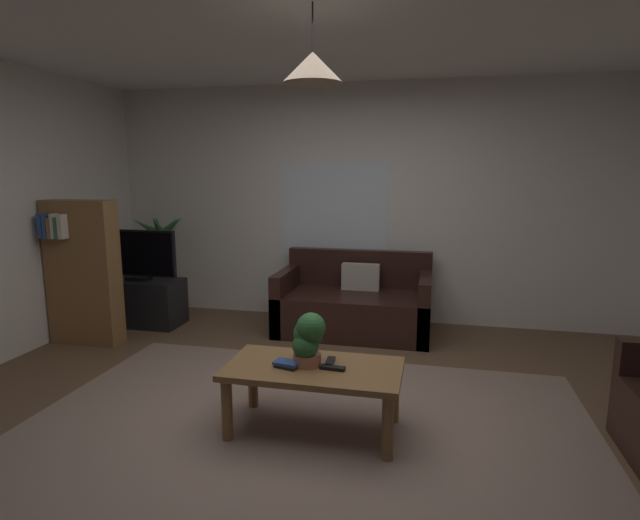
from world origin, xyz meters
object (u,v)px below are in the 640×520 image
Objects in this scene: tv_stand at (141,302)px; couch_under_window at (354,306)px; remote_on_table_1 at (333,368)px; potted_palm_corner at (164,270)px; tv at (137,254)px; potted_plant_on_table at (308,338)px; pendant_lamp at (313,67)px; bookshelf_corner at (82,271)px; book_on_table_1 at (287,363)px; coffee_table at (313,377)px; remote_on_table_0 at (330,362)px; book_on_table_0 at (287,365)px.

couch_under_window is at bearing 6.36° from tv_stand.
remote_on_table_1 is 3.47m from potted_palm_corner.
potted_palm_corner reaches higher than tv_stand.
tv is at bearing -173.12° from couch_under_window.
potted_plant_on_table is 0.80× the size of pendant_lamp.
remote_on_table_1 is 0.46× the size of potted_plant_on_table.
bookshelf_corner is 3.19× the size of pendant_lamp.
couch_under_window is 4.48× the size of potted_plant_on_table.
bookshelf_corner reaches higher than book_on_table_1.
tv reaches higher than coffee_table.
tv_stand is at bearing -39.05° from remote_on_table_0.
pendant_lamp reaches higher than book_on_table_0.
potted_palm_corner is at bearing 90.54° from tv.
book_on_table_1 is 0.18× the size of tv.
tv_stand is 0.64× the size of bookshelf_corner.
pendant_lamp reaches higher than remote_on_table_0.
pendant_lamp is (0.03, -0.01, 1.63)m from potted_plant_on_table.
coffee_table is 3.20× the size of potted_plant_on_table.
potted_palm_corner reaches higher than couch_under_window.
couch_under_window is at bearing 6.88° from tv.
bookshelf_corner reaches higher than remote_on_table_1.
remote_on_table_1 is at bearing -23.91° from bookshelf_corner.
book_on_table_0 is at bearing -162.81° from pendant_lamp.
couch_under_window is 9.80× the size of remote_on_table_1.
tv is 0.60m from potted_palm_corner.
tv_stand is (-2.39, 1.83, -0.12)m from coffee_table.
book_on_table_0 is 3.28m from potted_palm_corner.
bookshelf_corner reaches higher than tv.
potted_plant_on_table is (0.13, 0.06, 0.18)m from book_on_table_0.
remote_on_table_0 is 3.06m from tv.
potted_plant_on_table reaches higher than coffee_table.
book_on_table_0 is at bearing -47.03° from potted_palm_corner.
book_on_table_0 is 0.02m from book_on_table_1.
remote_on_table_0 is 0.11× the size of bookshelf_corner.
potted_plant_on_table is at bearing -24.63° from bookshelf_corner.
pendant_lamp reaches higher than remote_on_table_1.
couch_under_window is 2.10m from coffee_table.
remote_on_table_1 is 0.24m from potted_plant_on_table.
remote_on_table_0 is 1.80m from pendant_lamp.
potted_palm_corner is at bearing -46.13° from remote_on_table_0.
potted_plant_on_table is at bearing -44.78° from potted_palm_corner.
remote_on_table_1 is at bearing 4.11° from book_on_table_0.
remote_on_table_0 is 0.46× the size of potted_plant_on_table.
remote_on_table_0 is at bearing 23.61° from potted_plant_on_table.
couch_under_window is at bearing -169.86° from remote_on_table_1.
remote_on_table_1 reaches higher than coffee_table.
potted_plant_on_table is (-0.03, 0.01, 0.26)m from coffee_table.
book_on_table_0 is 0.16× the size of tv.
remote_on_table_1 is 0.13× the size of potted_palm_corner.
bookshelf_corner reaches higher than potted_plant_on_table.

